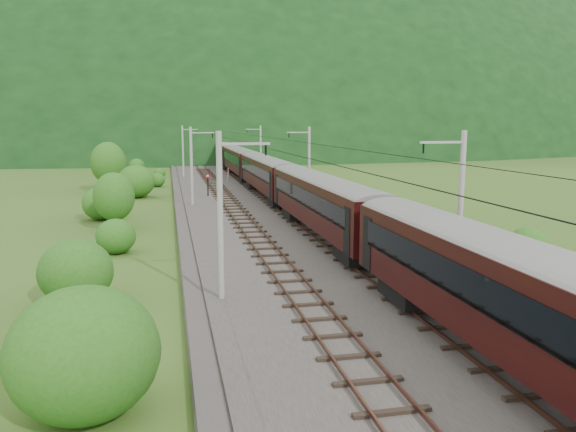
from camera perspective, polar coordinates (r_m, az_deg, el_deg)
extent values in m
plane|color=#2D4A17|center=(28.84, 5.76, -8.09)|extent=(600.00, 600.00, 0.00)
cube|color=#38332D|center=(38.11, 1.17, -3.48)|extent=(14.00, 220.00, 0.30)
cube|color=brown|center=(37.46, -3.48, -3.18)|extent=(0.08, 220.00, 0.15)
cube|color=brown|center=(37.69, -1.32, -3.09)|extent=(0.08, 220.00, 0.15)
cube|color=black|center=(37.60, -2.40, -3.33)|extent=(2.40, 220.00, 0.12)
cube|color=brown|center=(38.45, 3.62, -2.85)|extent=(0.08, 220.00, 0.15)
cube|color=brown|center=(38.85, 5.66, -2.75)|extent=(0.08, 220.00, 0.15)
cube|color=black|center=(38.67, 4.64, -3.00)|extent=(2.40, 220.00, 0.12)
cylinder|color=gray|center=(26.62, -6.90, -0.05)|extent=(0.28, 0.28, 8.00)
cube|color=gray|center=(26.42, -4.43, 7.33)|extent=(2.40, 0.12, 0.12)
cylinder|color=black|center=(26.58, -2.27, 6.72)|extent=(0.10, 0.10, 0.50)
cylinder|color=gray|center=(58.37, -9.78, 5.00)|extent=(0.28, 0.28, 8.00)
cube|color=gray|center=(58.28, -8.68, 8.37)|extent=(2.40, 0.12, 0.12)
cylinder|color=black|center=(58.35, -7.68, 8.09)|extent=(0.10, 0.10, 0.50)
cylinder|color=gray|center=(90.30, -10.63, 6.48)|extent=(0.28, 0.28, 8.00)
cube|color=gray|center=(90.24, -9.93, 8.66)|extent=(2.40, 0.12, 0.12)
cylinder|color=black|center=(90.29, -9.28, 8.49)|extent=(0.10, 0.10, 0.50)
cylinder|color=gray|center=(122.26, -11.04, 7.19)|extent=(0.28, 0.28, 8.00)
cube|color=gray|center=(122.22, -10.52, 8.80)|extent=(2.40, 0.12, 0.12)
cylinder|color=black|center=(122.25, -10.04, 8.67)|extent=(0.10, 0.10, 0.50)
cylinder|color=gray|center=(154.24, -11.28, 7.60)|extent=(0.28, 0.28, 8.00)
cube|color=gray|center=(154.21, -10.87, 8.88)|extent=(2.40, 0.12, 0.12)
cylinder|color=black|center=(154.24, -10.49, 8.78)|extent=(0.10, 0.10, 0.50)
cylinder|color=gray|center=(30.33, 17.12, 0.75)|extent=(0.28, 0.28, 8.00)
cube|color=gray|center=(29.46, 15.39, 7.24)|extent=(2.40, 0.12, 0.12)
cylinder|color=black|center=(29.03, 13.59, 6.69)|extent=(0.10, 0.10, 0.50)
cylinder|color=gray|center=(60.15, 2.15, 5.25)|extent=(0.28, 0.28, 8.00)
cube|color=gray|center=(59.72, 1.05, 8.49)|extent=(2.40, 0.12, 0.12)
cylinder|color=black|center=(59.51, 0.10, 8.20)|extent=(0.10, 0.10, 0.50)
cylinder|color=gray|center=(91.46, -2.79, 6.66)|extent=(0.28, 0.28, 8.00)
cube|color=gray|center=(91.18, -3.56, 8.79)|extent=(2.40, 0.12, 0.12)
cylinder|color=black|center=(91.04, -4.19, 8.59)|extent=(0.10, 0.10, 0.50)
cylinder|color=gray|center=(123.12, -5.22, 7.34)|extent=(0.28, 0.28, 8.00)
cube|color=gray|center=(122.91, -5.80, 8.91)|extent=(2.40, 0.12, 0.12)
cylinder|color=black|center=(122.81, -6.27, 8.76)|extent=(0.10, 0.10, 0.50)
cylinder|color=gray|center=(154.93, -6.65, 7.73)|extent=(0.28, 0.28, 8.00)
cube|color=gray|center=(154.76, -7.12, 8.98)|extent=(2.40, 0.12, 0.12)
cylinder|color=black|center=(154.68, -7.49, 8.86)|extent=(0.10, 0.10, 0.50)
cylinder|color=black|center=(36.71, -2.47, 6.98)|extent=(0.03, 198.00, 0.03)
cylinder|color=black|center=(37.81, 4.78, 7.03)|extent=(0.03, 198.00, 0.03)
ellipsoid|color=black|center=(286.42, -10.42, 7.51)|extent=(504.00, 360.00, 244.00)
cube|color=black|center=(19.65, 22.57, -7.91)|extent=(2.98, 22.62, 3.09)
cylinder|color=slate|center=(19.30, 22.83, -3.97)|extent=(2.98, 22.51, 2.98)
cube|color=black|center=(18.74, 18.80, -7.33)|extent=(0.05, 19.91, 1.18)
cube|color=black|center=(20.43, 26.15, -6.43)|extent=(0.05, 19.91, 1.18)
cube|color=black|center=(26.80, 12.64, -7.33)|extent=(2.26, 3.29, 0.93)
cube|color=black|center=(40.79, 3.59, 1.48)|extent=(2.98, 22.62, 3.09)
cylinder|color=slate|center=(40.62, 3.61, 3.42)|extent=(2.98, 22.51, 2.98)
cube|color=black|center=(40.36, 1.53, 1.94)|extent=(0.05, 19.91, 1.18)
cube|color=black|center=(41.17, 5.62, 2.05)|extent=(0.05, 19.91, 1.18)
cube|color=black|center=(33.72, 7.18, -3.72)|extent=(2.26, 3.29, 0.93)
cube|color=black|center=(48.67, 1.06, 0.40)|extent=(2.26, 3.29, 0.93)
cube|color=black|center=(63.65, -2.13, 4.34)|extent=(2.98, 22.62, 3.09)
cylinder|color=slate|center=(63.54, -2.14, 5.59)|extent=(2.98, 22.51, 2.98)
cube|color=black|center=(63.38, -3.48, 4.64)|extent=(0.05, 19.91, 1.18)
cube|color=black|center=(63.89, -0.79, 4.70)|extent=(0.05, 19.91, 1.18)
cube|color=black|center=(56.14, -0.72, 1.61)|extent=(2.26, 3.29, 0.93)
cube|color=black|center=(71.62, -3.22, 3.28)|extent=(2.26, 3.29, 0.93)
cube|color=black|center=(86.88, -4.83, 5.66)|extent=(2.98, 22.62, 3.09)
cylinder|color=slate|center=(86.80, -4.84, 6.58)|extent=(2.98, 22.51, 2.98)
cube|color=black|center=(86.68, -5.83, 5.89)|extent=(0.05, 19.91, 1.18)
cube|color=black|center=(87.06, -3.84, 5.93)|extent=(0.05, 19.91, 1.18)
cube|color=black|center=(79.22, -4.08, 3.86)|extent=(2.26, 3.29, 0.93)
cube|color=black|center=(94.87, -5.42, 4.75)|extent=(2.26, 3.29, 0.93)
cube|color=black|center=(110.25, -6.39, 6.42)|extent=(2.98, 22.62, 3.09)
cylinder|color=slate|center=(110.19, -6.40, 7.15)|extent=(2.98, 22.51, 2.98)
cube|color=black|center=(110.09, -7.18, 6.60)|extent=(0.05, 19.91, 1.18)
cube|color=black|center=(110.39, -5.61, 6.63)|extent=(0.05, 19.91, 1.18)
cube|color=black|center=(102.51, -5.92, 5.09)|extent=(2.26, 3.29, 0.93)
cube|color=black|center=(118.23, -6.75, 5.64)|extent=(2.26, 3.29, 0.93)
cube|color=navy|center=(142.90, -7.71, 7.06)|extent=(2.98, 18.51, 3.09)
cylinder|color=slate|center=(142.85, -7.73, 7.62)|extent=(2.98, 18.42, 2.98)
cube|color=black|center=(142.78, -8.33, 7.20)|extent=(0.05, 16.29, 1.18)
cube|color=black|center=(143.01, -7.11, 7.23)|extent=(0.05, 16.29, 1.18)
cube|color=black|center=(136.54, -7.48, 6.12)|extent=(2.26, 3.29, 0.93)
cube|color=black|center=(149.44, -7.89, 6.39)|extent=(2.26, 3.29, 0.93)
cube|color=gold|center=(151.93, -7.98, 7.11)|extent=(3.04, 0.50, 2.78)
cube|color=gold|center=(133.89, -7.41, 6.83)|extent=(3.04, 0.50, 2.78)
cube|color=black|center=(145.82, -7.82, 7.94)|extent=(0.08, 1.60, 0.93)
cylinder|color=red|center=(82.44, -6.14, 4.01)|extent=(0.14, 0.14, 1.35)
cylinder|color=red|center=(89.80, -6.09, 4.44)|extent=(0.14, 0.14, 1.33)
cylinder|color=black|center=(65.84, -8.14, 3.01)|extent=(0.16, 0.16, 2.26)
sphere|color=red|center=(65.72, -8.17, 4.04)|extent=(0.27, 0.27, 0.27)
ellipsoid|color=#235516|center=(17.89, -20.02, -13.01)|extent=(4.43, 4.43, 3.99)
ellipsoid|color=#235516|center=(28.93, -20.75, -5.33)|extent=(3.53, 3.53, 3.18)
ellipsoid|color=#235516|center=(39.22, -17.09, -1.98)|extent=(2.63, 2.63, 2.37)
ellipsoid|color=#235516|center=(53.34, -18.46, 1.22)|extent=(3.35, 3.35, 3.01)
ellipsoid|color=#235516|center=(68.05, -15.18, 3.41)|extent=(4.29, 4.29, 3.86)
ellipsoid|color=#235516|center=(79.26, -13.15, 3.59)|extent=(2.13, 2.13, 1.91)
ellipsoid|color=#235516|center=(91.83, -12.92, 4.28)|extent=(1.85, 1.85, 1.66)
ellipsoid|color=#235516|center=(104.12, -15.12, 4.99)|extent=(2.72, 2.72, 2.45)
ellipsoid|color=#235516|center=(117.78, -13.34, 5.83)|extent=(4.07, 4.07, 3.66)
cylinder|color=black|center=(47.98, -17.18, 0.15)|extent=(0.24, 0.24, 2.57)
ellipsoid|color=#235516|center=(47.77, -17.27, 1.89)|extent=(3.30, 3.30, 3.97)
cylinder|color=black|center=(75.28, -17.72, 3.68)|extent=(0.24, 0.24, 3.44)
ellipsoid|color=#235516|center=(75.12, -17.79, 5.17)|extent=(4.42, 4.42, 5.31)
ellipsoid|color=#235516|center=(36.31, 23.11, -3.27)|extent=(2.56, 2.56, 2.30)
ellipsoid|color=#235516|center=(48.68, 12.91, -0.15)|extent=(1.70, 1.70, 1.53)
ellipsoid|color=#235516|center=(71.38, 5.76, 3.00)|extent=(1.67, 1.67, 1.51)
ellipsoid|color=#235516|center=(90.16, -0.40, 4.45)|extent=(1.94, 1.94, 1.75)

